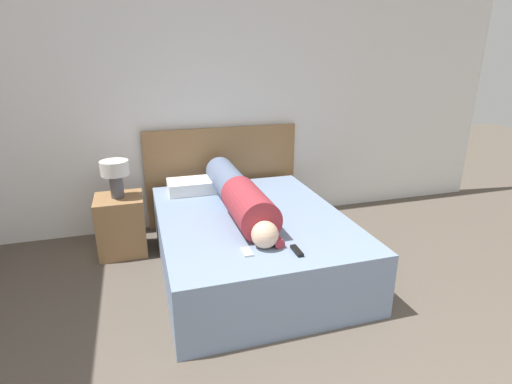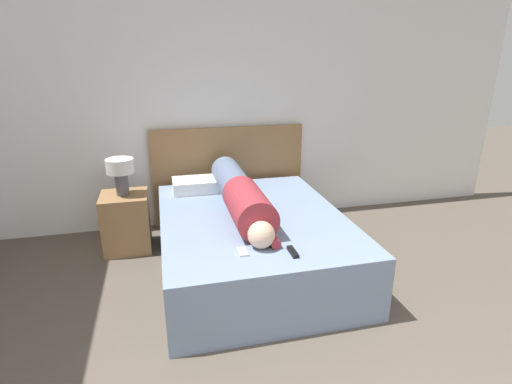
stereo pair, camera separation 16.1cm
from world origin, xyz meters
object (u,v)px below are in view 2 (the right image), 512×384
Objects in this scene: nightstand at (126,222)px; pillow_near_headboard at (203,184)px; tv_remote at (293,252)px; cell_phone at (243,252)px; table_lamp at (120,171)px; bed at (252,242)px; person_lying at (241,195)px.

pillow_near_headboard is (0.74, 0.09, 0.28)m from nightstand.
tv_remote reaches higher than cell_phone.
table_lamp is 0.78m from pillow_near_headboard.
bed is 1.34m from table_lamp.
table_lamp is (0.00, -0.00, 0.50)m from nightstand.
cell_phone reaches higher than bed.
person_lying reaches higher than tv_remote.
tv_remote reaches higher than bed.
bed is 14.77× the size of cell_phone.
pillow_near_headboard is 1.36m from cell_phone.
tv_remote is at bearing -81.16° from bed.
person_lying is (0.99, -0.52, 0.36)m from nightstand.
table_lamp is at bearing -90.00° from nightstand.
nightstand is at bearing 130.84° from tv_remote.
pillow_near_headboard is at bearing 112.04° from person_lying.
cell_phone is at bearing 163.70° from tv_remote.
bed is 0.77m from tv_remote.
bed is 0.41m from person_lying.
person_lying is 0.77m from cell_phone.
person_lying is 12.24× the size of cell_phone.
cell_phone is (0.85, -1.26, -0.27)m from table_lamp.
nightstand is 4.15× the size of cell_phone.
pillow_near_headboard is (-0.32, 0.72, 0.30)m from bed.
table_lamp is at bearing 152.29° from person_lying.
pillow_near_headboard is at bearing 94.47° from cell_phone.
cell_phone is (0.85, -1.26, 0.23)m from nightstand.
person_lying is (-0.07, 0.11, 0.39)m from bed.
person_lying is at bearing -67.96° from pillow_near_headboard.
tv_remote is (0.18, -0.83, -0.13)m from person_lying.
pillow_near_headboard is (-0.25, 0.61, -0.08)m from person_lying.
bed is at bearing -66.33° from pillow_near_headboard.
nightstand is 3.60× the size of tv_remote.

